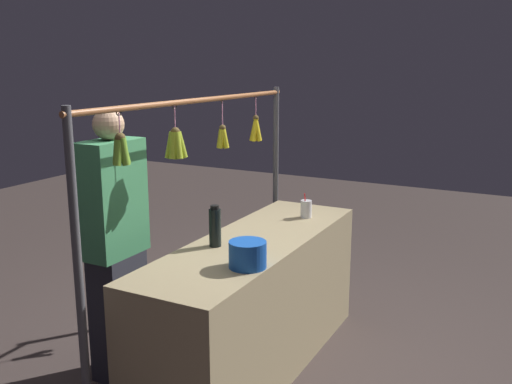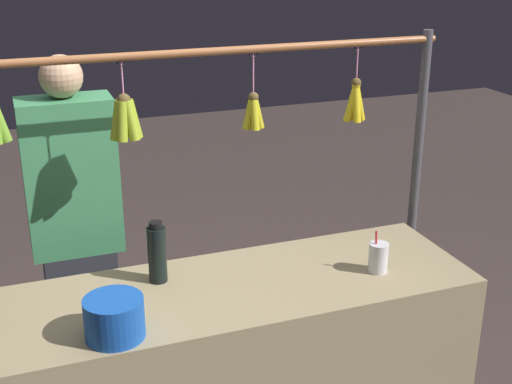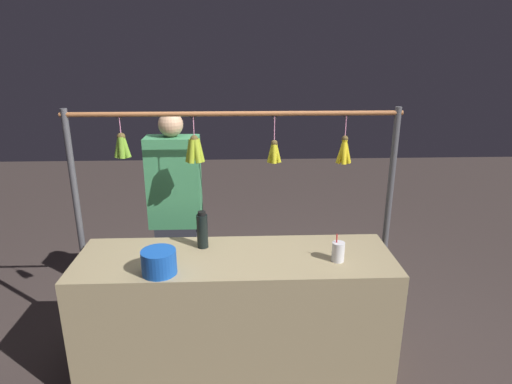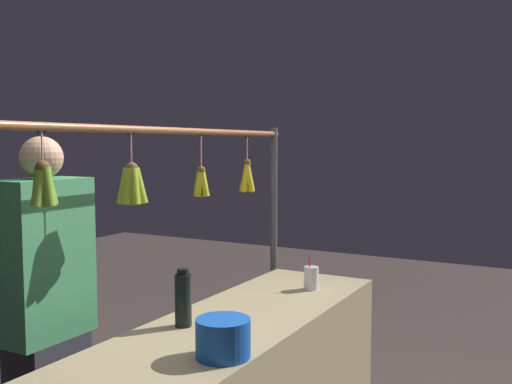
{
  "view_description": "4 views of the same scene",
  "coord_description": "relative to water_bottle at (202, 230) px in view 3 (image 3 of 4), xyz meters",
  "views": [
    {
      "loc": [
        2.98,
        1.58,
        1.94
      ],
      "look_at": [
        -0.03,
        0.0,
        1.16
      ],
      "focal_mm": 39.91,
      "sensor_mm": 36.0,
      "label": 1
    },
    {
      "loc": [
        0.69,
        2.25,
        2.15
      ],
      "look_at": [
        -0.14,
        0.0,
        1.24
      ],
      "focal_mm": 48.23,
      "sensor_mm": 36.0,
      "label": 2
    },
    {
      "loc": [
        -0.03,
        2.47,
        2.11
      ],
      "look_at": [
        -0.13,
        0.0,
        1.29
      ],
      "focal_mm": 30.28,
      "sensor_mm": 36.0,
      "label": 3
    },
    {
      "loc": [
        2.2,
        1.3,
        1.65
      ],
      "look_at": [
        -0.17,
        0.0,
        1.42
      ],
      "focal_mm": 40.68,
      "sensor_mm": 36.0,
      "label": 4
    }
  ],
  "objects": [
    {
      "name": "display_rack",
      "position": [
        -0.18,
        -0.23,
        0.23
      ],
      "size": [
        2.25,
        0.12,
        1.75
      ],
      "color": "#4C4C51",
      "rests_on": "ground"
    },
    {
      "name": "ground_plane",
      "position": [
        -0.21,
        0.15,
        -0.98
      ],
      "size": [
        12.0,
        12.0,
        0.0
      ],
      "primitive_type": "plane",
      "color": "#413532"
    },
    {
      "name": "water_bottle",
      "position": [
        0.0,
        0.0,
        0.0
      ],
      "size": [
        0.07,
        0.07,
        0.25
      ],
      "color": "black",
      "rests_on": "market_counter"
    },
    {
      "name": "vendor_person",
      "position": [
        0.25,
        -0.56,
        -0.15
      ],
      "size": [
        0.4,
        0.22,
        1.68
      ],
      "color": "#2D2D38",
      "rests_on": "ground"
    },
    {
      "name": "market_counter",
      "position": [
        -0.21,
        0.15,
        -0.55
      ],
      "size": [
        2.01,
        0.62,
        0.86
      ],
      "primitive_type": "cube",
      "color": "tan",
      "rests_on": "ground"
    },
    {
      "name": "drink_cup",
      "position": [
        -0.85,
        0.23,
        -0.06
      ],
      "size": [
        0.08,
        0.08,
        0.18
      ],
      "color": "silver",
      "rests_on": "market_counter"
    },
    {
      "name": "blue_bucket",
      "position": [
        0.23,
        0.34,
        -0.05
      ],
      "size": [
        0.2,
        0.2,
        0.14
      ],
      "primitive_type": "cylinder",
      "color": "blue",
      "rests_on": "market_counter"
    }
  ]
}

